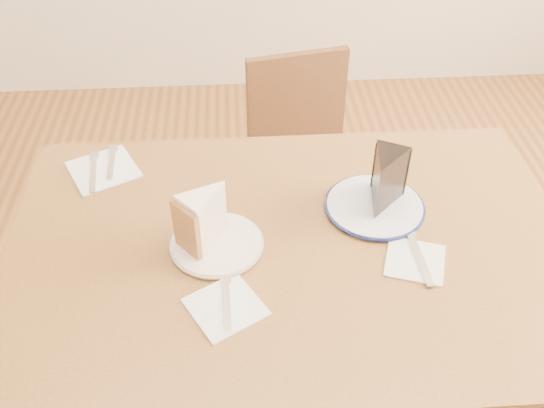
{
  "coord_description": "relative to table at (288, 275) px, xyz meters",
  "views": [
    {
      "loc": [
        -0.1,
        -0.91,
        1.65
      ],
      "look_at": [
        -0.03,
        0.07,
        0.8
      ],
      "focal_mm": 40.0,
      "sensor_mm": 36.0,
      "label": 1
    }
  ],
  "objects": [
    {
      "name": "fork_cream",
      "position": [
        -0.13,
        -0.15,
        0.1
      ],
      "size": [
        0.02,
        0.14,
        0.0
      ],
      "primitive_type": "cube",
      "rotation": [
        0.0,
        0.0,
        0.03
      ],
      "color": "silver",
      "rests_on": "napkin_cream"
    },
    {
      "name": "knife_spare",
      "position": [
        -0.45,
        0.27,
        0.1
      ],
      "size": [
        0.03,
        0.16,
        0.0
      ],
      "primitive_type": "cube",
      "rotation": [
        0.0,
        0.0,
        0.12
      ],
      "color": "white",
      "rests_on": "napkin_spare"
    },
    {
      "name": "napkin_navy",
      "position": [
        0.25,
        -0.07,
        0.1
      ],
      "size": [
        0.15,
        0.15,
        0.0
      ],
      "primitive_type": "cube",
      "rotation": [
        0.0,
        0.0,
        -0.33
      ],
      "color": "white",
      "rests_on": "table"
    },
    {
      "name": "carrot_cake",
      "position": [
        -0.17,
        0.02,
        0.17
      ],
      "size": [
        0.12,
        0.12,
        0.11
      ],
      "primitive_type": null,
      "rotation": [
        0.0,
        0.0,
        -0.85
      ],
      "color": "#F3E6C9",
      "rests_on": "plate_cream"
    },
    {
      "name": "napkin_spare",
      "position": [
        -0.43,
        0.28,
        0.1
      ],
      "size": [
        0.2,
        0.2,
        0.0
      ],
      "primitive_type": "cube",
      "rotation": [
        0.0,
        0.0,
        0.47
      ],
      "color": "white",
      "rests_on": "table"
    },
    {
      "name": "napkin_cream",
      "position": [
        -0.14,
        -0.16,
        0.1
      ],
      "size": [
        0.17,
        0.17,
        0.0
      ],
      "primitive_type": "cube",
      "rotation": [
        0.0,
        0.0,
        0.53
      ],
      "color": "white",
      "rests_on": "table"
    },
    {
      "name": "plate_navy",
      "position": [
        0.2,
        0.1,
        0.1
      ],
      "size": [
        0.21,
        0.21,
        0.01
      ],
      "primitive_type": "cylinder",
      "color": "white",
      "rests_on": "table"
    },
    {
      "name": "chocolate_cake",
      "position": [
        0.21,
        0.1,
        0.17
      ],
      "size": [
        0.12,
        0.13,
        0.12
      ],
      "primitive_type": null,
      "rotation": [
        0.0,
        0.0,
        2.67
      ],
      "color": "black",
      "rests_on": "plate_navy"
    },
    {
      "name": "fork_spare",
      "position": [
        -0.41,
        0.3,
        0.1
      ],
      "size": [
        0.02,
        0.14,
        0.0
      ],
      "primitive_type": "cube",
      "rotation": [
        0.0,
        0.0,
        0.05
      ],
      "color": "silver",
      "rests_on": "napkin_spare"
    },
    {
      "name": "table",
      "position": [
        0.0,
        0.0,
        0.0
      ],
      "size": [
        1.2,
        0.8,
        0.75
      ],
      "color": "#4D3015",
      "rests_on": "ground"
    },
    {
      "name": "plate_cream",
      "position": [
        -0.15,
        0.0,
        0.1
      ],
      "size": [
        0.19,
        0.19,
        0.01
      ],
      "primitive_type": "cylinder",
      "color": "white",
      "rests_on": "table"
    },
    {
      "name": "knife_navy",
      "position": [
        0.26,
        -0.06,
        0.1
      ],
      "size": [
        0.02,
        0.17,
        0.0
      ],
      "primitive_type": "cube",
      "rotation": [
        0.0,
        0.0,
        0.04
      ],
      "color": "white",
      "rests_on": "napkin_navy"
    },
    {
      "name": "chair_far",
      "position": [
        0.12,
        0.67,
        -0.21
      ],
      "size": [
        0.46,
        0.46,
        0.78
      ],
      "rotation": [
        0.0,
        0.0,
        3.35
      ],
      "color": "#331C0F",
      "rests_on": "ground"
    }
  ]
}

